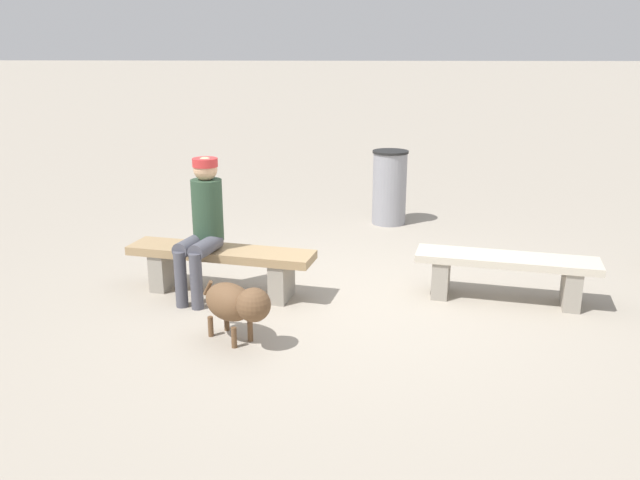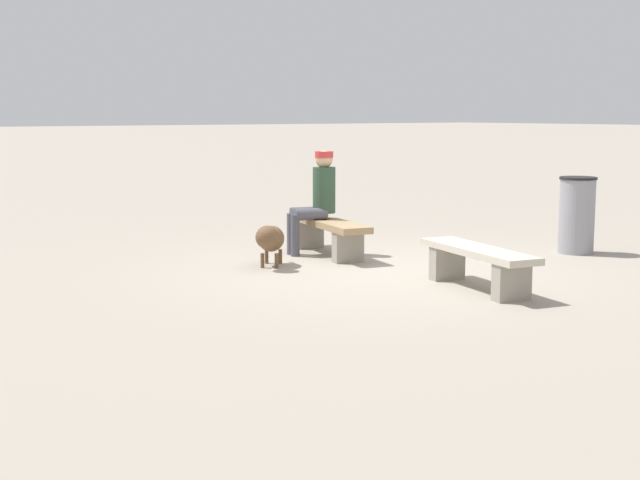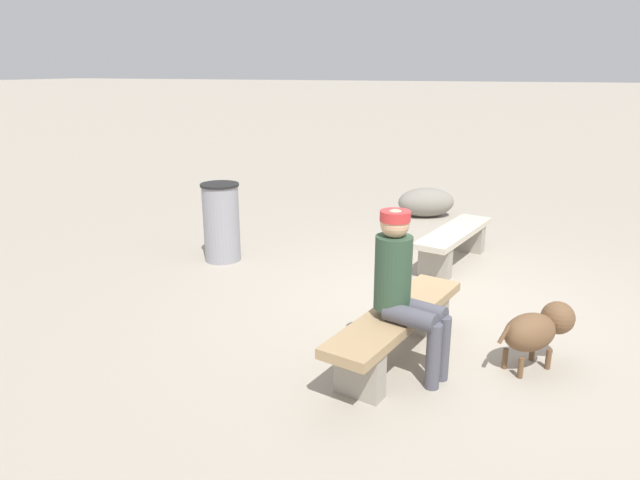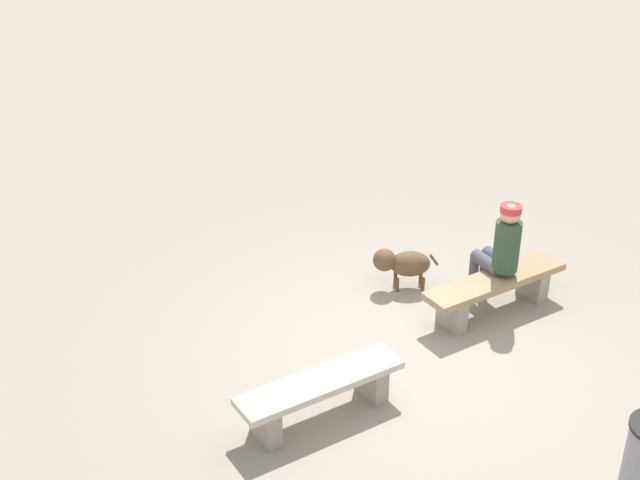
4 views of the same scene
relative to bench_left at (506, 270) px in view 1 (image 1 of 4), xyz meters
The scene contains 6 objects.
ground 1.49m from the bench_left, ahead, with size 210.00×210.00×0.06m, color #9E9384.
bench_left is the anchor object (origin of this frame).
bench_right 2.65m from the bench_left, ahead, with size 1.82×0.75×0.44m.
seated_person 2.82m from the bench_left, ahead, with size 0.41×0.61×1.30m.
dog 2.52m from the bench_left, 23.63° to the left, with size 0.64×0.60×0.51m.
trash_bin 2.86m from the bench_left, 71.03° to the right, with size 0.47×0.47×0.97m.
Camera 1 is at (-0.03, 5.61, 2.26)m, focal length 36.48 mm.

